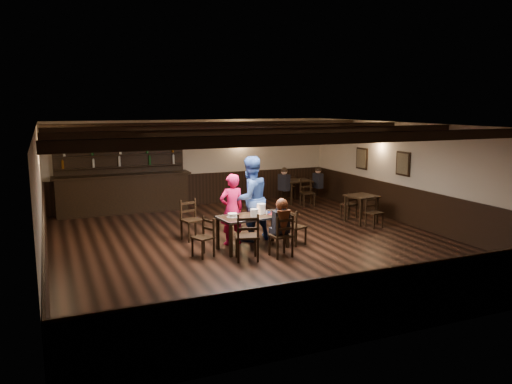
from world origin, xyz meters
name	(u,v)px	position (x,y,z in m)	size (l,w,h in m)	color
ground	(257,244)	(0.00, 0.00, 0.00)	(10.00, 10.00, 0.00)	black
room_shell	(257,168)	(0.01, 0.04, 1.75)	(9.02, 10.02, 2.71)	#BEB39D
dining_table	(253,219)	(-0.23, -0.30, 0.67)	(1.61, 0.93, 0.75)	black
chair_near_left	(247,233)	(-0.68, -1.10, 0.59)	(0.57, 0.55, 1.00)	black
chair_near_right	(283,233)	(0.10, -1.14, 0.52)	(0.45, 0.43, 0.90)	black
chair_end_left	(206,234)	(-1.36, -0.42, 0.48)	(0.49, 0.50, 0.82)	black
chair_end_right	(294,224)	(0.73, -0.40, 0.48)	(0.47, 0.48, 0.83)	black
chair_far_pushed	(190,216)	(-1.29, 1.01, 0.56)	(0.54, 0.52, 0.95)	black
woman_pink	(232,209)	(-0.53, 0.23, 0.81)	(0.59, 0.39, 1.63)	#D5105B
man_blue	(250,199)	(-0.02, 0.37, 0.99)	(0.97, 0.75, 1.99)	navy
seated_person	(281,218)	(0.09, -1.08, 0.83)	(0.33, 0.50, 0.81)	black
cake	(233,215)	(-0.69, -0.27, 0.79)	(0.26, 0.26, 0.08)	white
plate_stack_a	(254,213)	(-0.23, -0.40, 0.84)	(0.18, 0.18, 0.17)	white
plate_stack_b	(261,209)	(0.02, -0.20, 0.87)	(0.19, 0.19, 0.23)	white
tea_light	(252,214)	(-0.20, -0.21, 0.78)	(0.05, 0.05, 0.06)	#A5A8AD
salt_shaker	(267,213)	(0.09, -0.34, 0.80)	(0.04, 0.04, 0.09)	silver
pepper_shaker	(271,212)	(0.21, -0.30, 0.80)	(0.04, 0.04, 0.10)	#A5A8AD
drink_glass	(263,210)	(0.08, -0.13, 0.82)	(0.08, 0.08, 0.13)	silver
menu_red	(275,214)	(0.29, -0.35, 0.75)	(0.28, 0.20, 0.00)	maroon
menu_blue	(272,212)	(0.30, -0.15, 0.75)	(0.29, 0.20, 0.00)	#0D1743
bar_counter	(123,188)	(-2.31, 4.72, 0.73)	(3.95, 0.70, 2.20)	black
back_table_a	(362,199)	(3.43, 0.86, 0.64)	(0.83, 0.83, 0.75)	black
back_table_b	(298,183)	(3.13, 3.99, 0.65)	(0.91, 0.91, 0.75)	black
bg_patron_left	(284,179)	(2.55, 3.82, 0.84)	(0.32, 0.41, 0.74)	black
bg_patron_right	(318,178)	(3.80, 3.85, 0.81)	(0.24, 0.35, 0.69)	black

